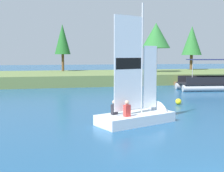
{
  "coord_description": "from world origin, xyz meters",
  "views": [
    {
      "loc": [
        -4.39,
        -5.25,
        3.23
      ],
      "look_at": [
        -0.14,
        13.89,
        1.2
      ],
      "focal_mm": 47.36,
      "sensor_mm": 36.0,
      "label": 1
    }
  ],
  "objects_px": {
    "shoreline_tree_centre": "(192,41)",
    "sailboat": "(146,113)",
    "shoreline_tree_left": "(62,39)",
    "wooden_dock": "(190,85)",
    "shoreline_tree_midleft": "(156,36)",
    "channel_buoy": "(178,102)",
    "pontoon_boat": "(211,83)"
  },
  "relations": [
    {
      "from": "wooden_dock",
      "to": "pontoon_boat",
      "type": "distance_m",
      "value": 3.09
    },
    {
      "from": "shoreline_tree_midleft",
      "to": "sailboat",
      "type": "xyz_separation_m",
      "value": [
        -8.64,
        -21.47,
        -5.27
      ]
    },
    {
      "from": "shoreline_tree_centre",
      "to": "sailboat",
      "type": "relative_size",
      "value": 1.03
    },
    {
      "from": "sailboat",
      "to": "channel_buoy",
      "type": "bearing_deg",
      "value": 27.56
    },
    {
      "from": "pontoon_boat",
      "to": "channel_buoy",
      "type": "bearing_deg",
      "value": -126.62
    },
    {
      "from": "shoreline_tree_midleft",
      "to": "shoreline_tree_centre",
      "type": "relative_size",
      "value": 0.96
    },
    {
      "from": "wooden_dock",
      "to": "shoreline_tree_left",
      "type": "bearing_deg",
      "value": 135.94
    },
    {
      "from": "shoreline_tree_midleft",
      "to": "pontoon_boat",
      "type": "height_order",
      "value": "shoreline_tree_midleft"
    },
    {
      "from": "pontoon_boat",
      "to": "wooden_dock",
      "type": "bearing_deg",
      "value": 108.82
    },
    {
      "from": "pontoon_boat",
      "to": "shoreline_tree_centre",
      "type": "bearing_deg",
      "value": 75.82
    },
    {
      "from": "shoreline_tree_left",
      "to": "shoreline_tree_midleft",
      "type": "bearing_deg",
      "value": -22.71
    },
    {
      "from": "shoreline_tree_left",
      "to": "pontoon_boat",
      "type": "relative_size",
      "value": 0.97
    },
    {
      "from": "shoreline_tree_midleft",
      "to": "shoreline_tree_centre",
      "type": "distance_m",
      "value": 8.71
    },
    {
      "from": "shoreline_tree_centre",
      "to": "wooden_dock",
      "type": "height_order",
      "value": "shoreline_tree_centre"
    },
    {
      "from": "shoreline_tree_centre",
      "to": "wooden_dock",
      "type": "distance_m",
      "value": 14.4
    },
    {
      "from": "shoreline_tree_left",
      "to": "shoreline_tree_centre",
      "type": "xyz_separation_m",
      "value": [
        18.56,
        0.01,
        0.04
      ]
    },
    {
      "from": "shoreline_tree_centre",
      "to": "sailboat",
      "type": "bearing_deg",
      "value": -121.35
    },
    {
      "from": "sailboat",
      "to": "channel_buoy",
      "type": "distance_m",
      "value": 5.72
    },
    {
      "from": "channel_buoy",
      "to": "shoreline_tree_centre",
      "type": "bearing_deg",
      "value": 60.79
    },
    {
      "from": "wooden_dock",
      "to": "shoreline_tree_midleft",
      "type": "bearing_deg",
      "value": 98.13
    },
    {
      "from": "shoreline_tree_midleft",
      "to": "pontoon_boat",
      "type": "xyz_separation_m",
      "value": [
        1.67,
        -10.14,
        -4.99
      ]
    },
    {
      "from": "sailboat",
      "to": "shoreline_tree_midleft",
      "type": "bearing_deg",
      "value": 46.4
    },
    {
      "from": "shoreline_tree_left",
      "to": "sailboat",
      "type": "height_order",
      "value": "shoreline_tree_left"
    },
    {
      "from": "pontoon_boat",
      "to": "channel_buoy",
      "type": "height_order",
      "value": "pontoon_boat"
    },
    {
      "from": "wooden_dock",
      "to": "sailboat",
      "type": "distance_m",
      "value": 17.26
    },
    {
      "from": "shoreline_tree_left",
      "to": "shoreline_tree_midleft",
      "type": "height_order",
      "value": "shoreline_tree_left"
    },
    {
      "from": "shoreline_tree_left",
      "to": "shoreline_tree_centre",
      "type": "relative_size",
      "value": 0.98
    },
    {
      "from": "shoreline_tree_left",
      "to": "wooden_dock",
      "type": "distance_m",
      "value": 17.83
    },
    {
      "from": "shoreline_tree_midleft",
      "to": "wooden_dock",
      "type": "distance_m",
      "value": 9.08
    },
    {
      "from": "pontoon_boat",
      "to": "channel_buoy",
      "type": "xyz_separation_m",
      "value": [
        -6.57,
        -6.99,
        -0.5
      ]
    },
    {
      "from": "channel_buoy",
      "to": "pontoon_boat",
      "type": "bearing_deg",
      "value": 46.76
    },
    {
      "from": "shoreline_tree_left",
      "to": "pontoon_boat",
      "type": "distance_m",
      "value": 20.22
    }
  ]
}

